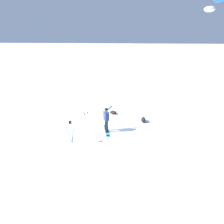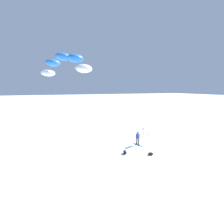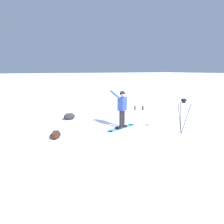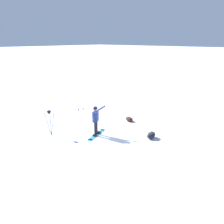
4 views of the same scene
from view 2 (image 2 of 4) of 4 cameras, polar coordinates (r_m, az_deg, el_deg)
ground_plane at (r=17.89m, az=11.61°, el=-13.38°), size 300.00×300.00×0.00m
snowboarder at (r=18.08m, az=10.10°, el=-9.61°), size 0.58×0.69×1.71m
snowboard at (r=18.40m, az=10.06°, el=-12.59°), size 0.66×1.68×0.10m
traction_kite at (r=9.50m, az=-18.66°, el=17.47°), size 3.07×4.28×1.27m
gear_bag_large at (r=16.12m, az=14.99°, el=-15.63°), size 0.69×0.55×0.25m
camera_tripod at (r=20.37m, az=12.11°, el=-7.48°), size 0.54×0.45×1.45m
gear_bag_small at (r=15.91m, az=5.14°, el=-15.50°), size 0.37×0.61×0.34m
ski_poles at (r=18.77m, az=13.92°, el=-9.70°), size 0.39×0.40×1.24m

